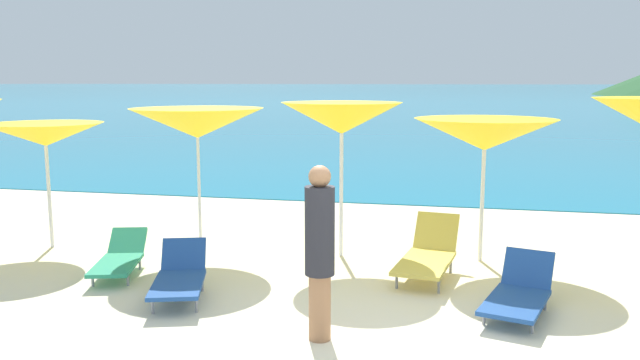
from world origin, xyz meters
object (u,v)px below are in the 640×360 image
at_px(umbrella_5, 485,135).
at_px(lounge_chair_0, 428,254).
at_px(umbrella_2, 45,135).
at_px(lounge_chair_8, 180,276).
at_px(beachgoer_2, 320,247).
at_px(umbrella_4, 342,118).
at_px(lounge_chair_6, 120,258).
at_px(lounge_chair_9, 519,292).
at_px(umbrella_3, 197,123).

xyz_separation_m(umbrella_5, lounge_chair_0, (-0.72, -0.94, -1.56)).
xyz_separation_m(umbrella_2, lounge_chair_8, (3.04, -1.83, -1.53)).
height_order(lounge_chair_0, beachgoer_2, beachgoer_2).
xyz_separation_m(umbrella_4, lounge_chair_6, (-2.82, -1.57, -1.86)).
relative_size(umbrella_2, umbrella_5, 0.91).
bearing_deg(lounge_chair_8, umbrella_4, 37.97).
bearing_deg(lounge_chair_6, lounge_chair_9, -20.08).
distance_m(umbrella_2, umbrella_5, 6.74).
bearing_deg(umbrella_5, umbrella_2, -174.50).
distance_m(umbrella_2, lounge_chair_6, 2.64).
height_order(umbrella_4, beachgoer_2, umbrella_4).
xyz_separation_m(umbrella_4, beachgoer_2, (0.36, -3.19, -1.12)).
bearing_deg(umbrella_2, beachgoer_2, -28.50).
height_order(umbrella_4, umbrella_5, umbrella_4).
distance_m(umbrella_4, lounge_chair_6, 3.73).
bearing_deg(umbrella_3, lounge_chair_9, -21.00).
height_order(umbrella_2, lounge_chair_0, umbrella_2).
xyz_separation_m(umbrella_2, beachgoer_2, (5.00, -2.71, -0.83)).
bearing_deg(lounge_chair_6, umbrella_4, 13.36).
height_order(umbrella_4, lounge_chair_6, umbrella_4).
xyz_separation_m(umbrella_2, lounge_chair_9, (7.07, -1.49, -1.57)).
height_order(umbrella_2, umbrella_3, umbrella_3).
xyz_separation_m(umbrella_2, lounge_chair_6, (1.82, -1.09, -1.58)).
bearing_deg(umbrella_3, lounge_chair_6, -113.68).
relative_size(umbrella_2, umbrella_3, 0.89).
relative_size(umbrella_5, beachgoer_2, 1.20).
distance_m(umbrella_3, lounge_chair_0, 3.98).
distance_m(umbrella_4, lounge_chair_8, 3.34).
height_order(umbrella_2, beachgoer_2, umbrella_2).
height_order(umbrella_5, lounge_chair_9, umbrella_5).
bearing_deg(umbrella_4, umbrella_5, 4.62).
distance_m(umbrella_3, lounge_chair_8, 2.81).
xyz_separation_m(umbrella_2, umbrella_5, (6.71, 0.65, 0.07)).
height_order(umbrella_5, lounge_chair_8, umbrella_5).
bearing_deg(umbrella_3, umbrella_5, 4.68).
height_order(umbrella_5, lounge_chair_0, umbrella_5).
bearing_deg(umbrella_2, umbrella_4, 5.90).
xyz_separation_m(lounge_chair_6, beachgoer_2, (3.18, -1.62, 0.75)).
bearing_deg(lounge_chair_0, lounge_chair_6, -160.56).
relative_size(umbrella_4, beachgoer_2, 1.28).
bearing_deg(lounge_chair_0, lounge_chair_9, -39.05).
bearing_deg(lounge_chair_9, lounge_chair_0, 148.75).
xyz_separation_m(umbrella_5, lounge_chair_8, (-3.67, -2.48, -1.60)).
relative_size(umbrella_2, lounge_chair_6, 1.31).
relative_size(umbrella_3, lounge_chair_8, 1.52).
xyz_separation_m(lounge_chair_8, lounge_chair_9, (4.03, 0.34, -0.04)).
relative_size(umbrella_3, umbrella_5, 1.02).
bearing_deg(umbrella_5, lounge_chair_9, -80.27).
relative_size(umbrella_5, lounge_chair_6, 1.44).
height_order(lounge_chair_0, lounge_chair_9, lounge_chair_0).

